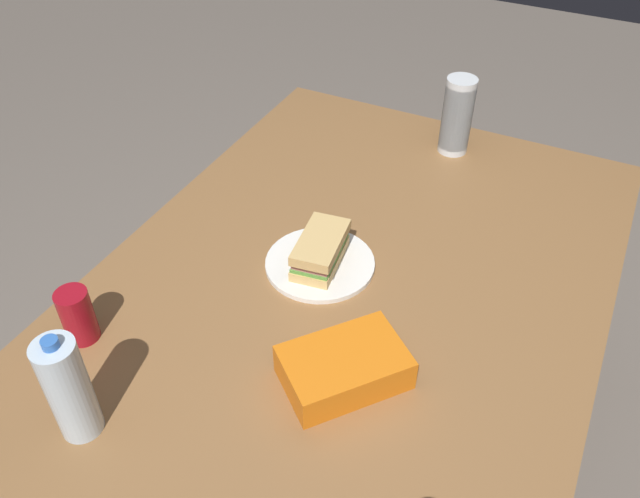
% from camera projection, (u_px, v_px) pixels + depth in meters
% --- Properties ---
extents(ground_plane, '(8.00, 8.00, 0.00)m').
position_uv_depth(ground_plane, '(330.00, 482.00, 1.88)').
color(ground_plane, '#70665B').
extents(dining_table, '(1.73, 1.09, 0.73)m').
position_uv_depth(dining_table, '(333.00, 329.00, 1.45)').
color(dining_table, olive).
rests_on(dining_table, ground_plane).
extents(paper_plate, '(0.25, 0.25, 0.01)m').
position_uv_depth(paper_plate, '(320.00, 263.00, 1.50)').
color(paper_plate, white).
rests_on(paper_plate, dining_table).
extents(sandwich, '(0.19, 0.12, 0.08)m').
position_uv_depth(sandwich, '(320.00, 249.00, 1.46)').
color(sandwich, '#DBB26B').
rests_on(sandwich, paper_plate).
extents(soda_can_red, '(0.07, 0.07, 0.12)m').
position_uv_depth(soda_can_red, '(77.00, 316.00, 1.30)').
color(soda_can_red, maroon).
rests_on(soda_can_red, dining_table).
extents(chip_bag, '(0.27, 0.26, 0.07)m').
position_uv_depth(chip_bag, '(344.00, 367.00, 1.23)').
color(chip_bag, orange).
rests_on(chip_bag, dining_table).
extents(water_bottle_tall, '(0.07, 0.07, 0.23)m').
position_uv_depth(water_bottle_tall, '(68.00, 389.00, 1.10)').
color(water_bottle_tall, silver).
rests_on(water_bottle_tall, dining_table).
extents(plastic_cup_stack, '(0.08, 0.08, 0.22)m').
position_uv_depth(plastic_cup_stack, '(457.00, 116.00, 1.81)').
color(plastic_cup_stack, silver).
rests_on(plastic_cup_stack, dining_table).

